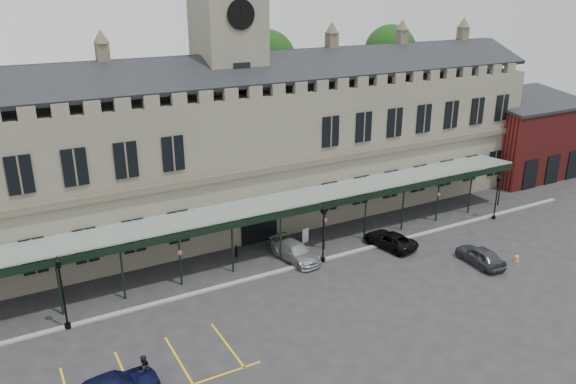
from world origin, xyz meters
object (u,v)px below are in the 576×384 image
clock_tower (230,75)px  lamp_post_right (497,193)px  lamp_post_mid (324,228)px  car_van (390,240)px  person_b (144,370)px  station_building (233,153)px  car_right_a (480,255)px  car_taxi (295,252)px  lamp_post_left (62,286)px  traffic_cone (517,258)px  sign_board (305,236)px

clock_tower → lamp_post_right: clock_tower is taller
clock_tower → lamp_post_mid: bearing=-75.6°
car_van → person_b: 23.18m
lamp_post_right → car_van: size_ratio=0.94×
station_building → car_right_a: bearing=-52.1°
car_taxi → car_van: size_ratio=1.05×
lamp_post_left → lamp_post_mid: 18.71m
traffic_cone → car_van: 9.75m
station_building → lamp_post_right: size_ratio=14.02×
clock_tower → person_b: bearing=-126.2°
sign_board → car_right_a: bearing=-62.4°
car_right_a → sign_board: bearing=-41.8°
station_building → lamp_post_mid: size_ratio=12.78×
car_taxi → station_building: bearing=87.6°
clock_tower → person_b: size_ratio=14.38×
car_taxi → car_right_a: car_right_a is taller
lamp_post_mid → traffic_cone: (13.14, -7.23, -2.47)m
lamp_post_mid → car_van: lamp_post_mid is taller
station_building → lamp_post_mid: bearing=-75.5°
lamp_post_left → sign_board: (19.30, 3.61, -2.37)m
traffic_cone → car_taxi: bearing=150.2°
lamp_post_mid → car_taxi: size_ratio=0.98×
lamp_post_right → traffic_cone: lamp_post_right is taller
clock_tower → sign_board: size_ratio=20.32×
station_building → car_right_a: station_building is taller
lamp_post_mid → lamp_post_right: lamp_post_mid is taller
car_van → car_taxi: bearing=-24.8°
lamp_post_right → traffic_cone: (-5.10, -6.84, -2.23)m
lamp_post_left → lamp_post_right: bearing=-0.6°
car_van → car_right_a: bearing=113.1°
station_building → lamp_post_mid: station_building is taller
sign_board → person_b: size_ratio=0.71×
station_building → lamp_post_right: station_building is taller
clock_tower → lamp_post_left: (-15.98, -10.60, -10.15)m
station_building → sign_board: (3.31, -6.90, -5.87)m
person_b → lamp_post_left: bearing=-90.0°
sign_board → car_right_a: 13.78m
traffic_cone → car_right_a: car_right_a is taller
lamp_post_right → lamp_post_left: bearing=179.4°
lamp_post_left → lamp_post_mid: lamp_post_left is taller
lamp_post_mid → station_building: bearing=104.5°
sign_board → car_taxi: car_taxi is taller
lamp_post_right → car_right_a: size_ratio=1.02×
traffic_cone → person_b: person_b is taller
station_building → person_b: bearing=-126.4°
station_building → clock_tower: (0.00, 0.09, 6.64)m
station_building → car_van: bearing=-51.0°
traffic_cone → clock_tower: bearing=131.6°
clock_tower → sign_board: bearing=-64.6°
lamp_post_left → car_taxi: bearing=4.2°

